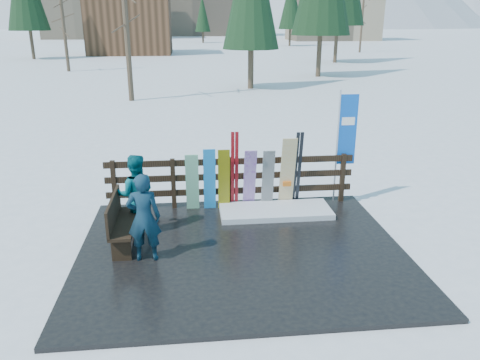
{
  "coord_description": "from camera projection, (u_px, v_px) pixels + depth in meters",
  "views": [
    {
      "loc": [
        -0.87,
        -7.79,
        4.13
      ],
      "look_at": [
        0.08,
        1.0,
        1.1
      ],
      "focal_mm": 35.0,
      "sensor_mm": 36.0,
      "label": 1
    }
  ],
  "objects": [
    {
      "name": "fence",
      "position": [
        231.0,
        178.0,
        10.58
      ],
      "size": [
        5.6,
        0.1,
        1.15
      ],
      "color": "black",
      "rests_on": "deck"
    },
    {
      "name": "bench",
      "position": [
        120.0,
        220.0,
        8.71
      ],
      "size": [
        0.41,
        1.5,
        0.97
      ],
      "color": "black",
      "rests_on": "deck"
    },
    {
      "name": "snowboard_5",
      "position": [
        287.0,
        172.0,
        10.45
      ],
      "size": [
        0.33,
        0.37,
        1.64
      ],
      "primitive_type": "cube",
      "rotation": [
        0.21,
        0.0,
        0.0
      ],
      "color": "white",
      "rests_on": "deck"
    },
    {
      "name": "trees",
      "position": [
        227.0,
        1.0,
        51.11
      ],
      "size": [
        42.33,
        68.59,
        14.44
      ],
      "color": "#382B1E",
      "rests_on": "ground"
    },
    {
      "name": "snow_patch",
      "position": [
        275.0,
        211.0,
        10.31
      ],
      "size": [
        2.43,
        1.0,
        0.12
      ],
      "primitive_type": "cube",
      "color": "white",
      "rests_on": "deck"
    },
    {
      "name": "snowboard_0",
      "position": [
        210.0,
        179.0,
        10.31
      ],
      "size": [
        0.27,
        0.23,
        1.44
      ],
      "primitive_type": "cube",
      "rotation": [
        0.14,
        0.0,
        0.0
      ],
      "color": "#1F90E5",
      "rests_on": "deck"
    },
    {
      "name": "rental_flag",
      "position": [
        345.0,
        134.0,
        10.58
      ],
      "size": [
        0.45,
        0.04,
        2.6
      ],
      "color": "silver",
      "rests_on": "deck"
    },
    {
      "name": "deck",
      "position": [
        242.0,
        251.0,
        8.74
      ],
      "size": [
        6.0,
        5.0,
        0.08
      ],
      "primitive_type": "cube",
      "color": "black",
      "rests_on": "ground"
    },
    {
      "name": "person_back",
      "position": [
        136.0,
        194.0,
        9.2
      ],
      "size": [
        0.83,
        0.67,
        1.61
      ],
      "primitive_type": "imported",
      "rotation": [
        0.0,
        0.0,
        3.22
      ],
      "color": "#085F6A",
      "rests_on": "deck"
    },
    {
      "name": "snowboard_1",
      "position": [
        192.0,
        182.0,
        10.29
      ],
      "size": [
        0.29,
        0.26,
        1.33
      ],
      "primitive_type": "cube",
      "rotation": [
        0.17,
        0.0,
        0.0
      ],
      "color": "white",
      "rests_on": "deck"
    },
    {
      "name": "ski_pair_a",
      "position": [
        235.0,
        170.0,
        10.37
      ],
      "size": [
        0.16,
        0.2,
        1.78
      ],
      "color": "maroon",
      "rests_on": "deck"
    },
    {
      "name": "snowboard_2",
      "position": [
        224.0,
        180.0,
        10.34
      ],
      "size": [
        0.26,
        0.21,
        1.41
      ],
      "primitive_type": "cube",
      "rotation": [
        0.13,
        0.0,
        0.0
      ],
      "color": "#E3D004",
      "rests_on": "deck"
    },
    {
      "name": "snowboard_4",
      "position": [
        268.0,
        179.0,
        10.45
      ],
      "size": [
        0.27,
        0.26,
        1.37
      ],
      "primitive_type": "cube",
      "rotation": [
        0.17,
        0.0,
        0.0
      ],
      "color": "black",
      "rests_on": "deck"
    },
    {
      "name": "snowboard_3",
      "position": [
        250.0,
        179.0,
        10.4
      ],
      "size": [
        0.27,
        0.42,
        1.41
      ],
      "primitive_type": "cube",
      "rotation": [
        0.28,
        0.0,
        0.0
      ],
      "color": "silver",
      "rests_on": "deck"
    },
    {
      "name": "ground",
      "position": [
        242.0,
        253.0,
        8.75
      ],
      "size": [
        700.0,
        700.0,
        0.0
      ],
      "primitive_type": "plane",
      "color": "white",
      "rests_on": "ground"
    },
    {
      "name": "person_front",
      "position": [
        144.0,
        218.0,
        8.11
      ],
      "size": [
        0.59,
        0.39,
        1.61
      ],
      "primitive_type": "imported",
      "rotation": [
        0.0,
        0.0,
        3.14
      ],
      "color": "#143E4B",
      "rests_on": "deck"
    },
    {
      "name": "ski_pair_b",
      "position": [
        297.0,
        169.0,
        10.52
      ],
      "size": [
        0.17,
        0.32,
        1.75
      ],
      "color": "black",
      "rests_on": "deck"
    }
  ]
}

